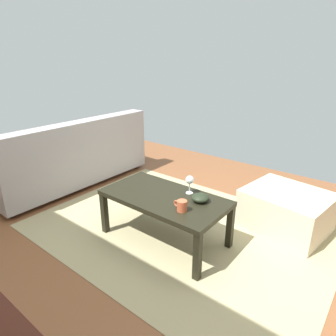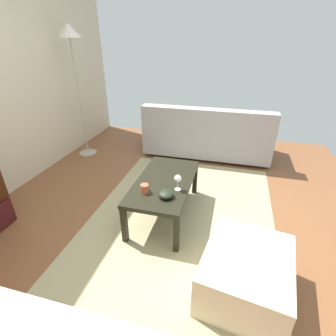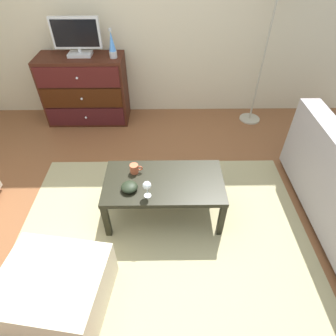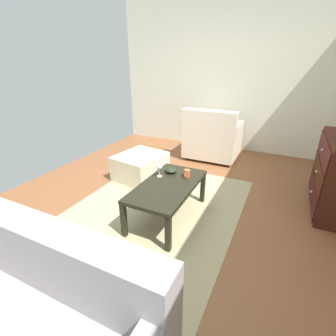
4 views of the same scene
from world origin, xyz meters
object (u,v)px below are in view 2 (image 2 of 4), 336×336
at_px(coffee_table, 164,184).
at_px(ottoman, 245,274).
at_px(mug, 145,188).
at_px(standing_lamp, 71,45).
at_px(wine_glass, 178,179).
at_px(couch_large, 207,135).
at_px(bowl_decorative, 166,194).

height_order(coffee_table, ottoman, coffee_table).
bearing_deg(mug, standing_lamp, 46.23).
bearing_deg(wine_glass, coffee_table, 51.86).
bearing_deg(couch_large, wine_glass, 177.92).
bearing_deg(mug, wine_glass, -66.15).
relative_size(ottoman, standing_lamp, 0.37).
distance_m(coffee_table, couch_large, 1.73).
distance_m(couch_large, ottoman, 2.54).
distance_m(coffee_table, bowl_decorative, 0.31).
bearing_deg(standing_lamp, mug, -133.77).
height_order(mug, ottoman, mug).
xyz_separation_m(wine_glass, ottoman, (-0.63, -0.66, -0.35)).
bearing_deg(standing_lamp, couch_large, -75.54).
distance_m(bowl_decorative, couch_large, 2.01).
bearing_deg(wine_glass, ottoman, -133.71).
height_order(wine_glass, mug, wine_glass).
height_order(coffee_table, couch_large, couch_large).
bearing_deg(ottoman, coffee_table, 47.35).
relative_size(wine_glass, couch_large, 0.08).
xyz_separation_m(coffee_table, standing_lamp, (1.22, 1.66, 1.25)).
bearing_deg(mug, coffee_table, -24.45).
relative_size(coffee_table, wine_glass, 6.68).
relative_size(bowl_decorative, standing_lamp, 0.07).
relative_size(wine_glass, bowl_decorative, 1.11).
height_order(coffee_table, bowl_decorative, bowl_decorative).
bearing_deg(wine_glass, standing_lamp, 53.58).
distance_m(bowl_decorative, standing_lamp, 2.60).
bearing_deg(bowl_decorative, couch_large, -4.01).
height_order(coffee_table, mug, mug).
bearing_deg(couch_large, ottoman, -166.55).
distance_m(wine_glass, standing_lamp, 2.52).
bearing_deg(wine_glass, couch_large, -2.08).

